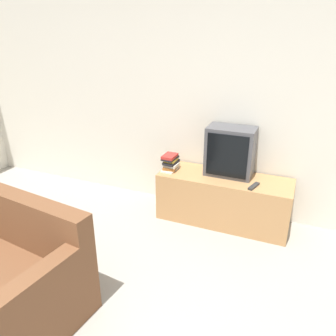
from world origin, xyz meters
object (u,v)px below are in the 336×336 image
Objects in this scene: television at (230,151)px; book_stack at (170,162)px; tv_stand at (223,199)px; remote_on_stand at (254,186)px.

television is 2.34× the size of book_stack.
tv_stand is 6.28× the size of book_stack.
television reaches higher than remote_on_stand.
tv_stand is at bearing 157.86° from remote_on_stand.
tv_stand is 0.75m from book_stack.
television is at bearing 144.28° from remote_on_stand.
remote_on_stand is at bearing -35.72° from television.
television is 0.70m from book_stack.
television is 2.78× the size of remote_on_stand.
remote_on_stand is at bearing -22.14° from tv_stand.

